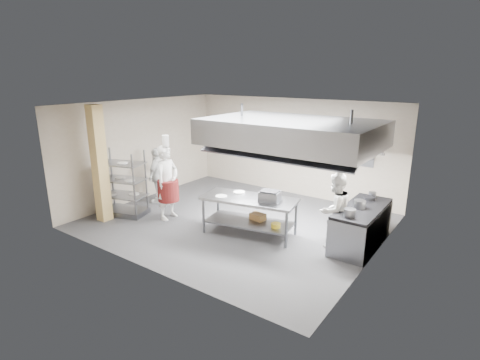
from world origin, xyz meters
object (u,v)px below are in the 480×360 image
Objects in this scene: chef_line at (335,211)px; griddle at (270,196)px; chef_plating at (158,175)px; stockpot at (360,204)px; island at (249,216)px; pass_rack at (123,183)px; chef_head at (168,183)px; cooking_range at (361,227)px.

griddle is at bearing -50.05° from chef_line.
stockpot is (5.83, 0.48, 0.16)m from chef_plating.
chef_line reaches higher than griddle.
island is at bearing 178.97° from griddle.
chef_line is 3.70× the size of griddle.
stockpot is at bearing 8.55° from island.
chef_line is at bearing -2.95° from pass_rack.
stockpot is (5.84, 1.74, 0.10)m from pass_rack.
chef_line is 1.47m from griddle.
chef_head is at bearing 178.69° from griddle.
chef_line is at bearing -144.34° from stockpot.
chef_head is (1.20, 0.50, 0.10)m from pass_rack.
griddle is (4.01, 0.98, 0.14)m from pass_rack.
griddle is at bearing -155.40° from cooking_range.
pass_rack is 7.03× the size of stockpot.
chef_plating is (0.01, 1.25, -0.06)m from pass_rack.
stockpot is (2.32, 0.85, 0.53)m from island.
stockpot is at bearing -1.15° from pass_rack.
chef_head is at bearing 38.97° from chef_plating.
chef_head reaches higher than pass_rack.
pass_rack is (-3.51, -0.89, 0.43)m from island.
griddle is (-1.39, -0.45, 0.18)m from chef_line.
cooking_range is 7.94× the size of stockpot.
stockpot is (-0.04, -0.09, 0.57)m from cooking_range.
cooking_range is 4.90m from chef_head.
chef_head is 4.31m from chef_line.
island is 2.55m from cooking_range.
island is at bearing -3.52° from pass_rack.
cooking_range is 2.14m from griddle.
pass_rack is 1.07× the size of chef_plating.
chef_head reaches higher than chef_line.
cooking_range is at bearing 152.22° from chef_line.
pass_rack is 0.90× the size of chef_head.
island is 3.55m from chef_plating.
island is 0.76m from griddle.
island is 1.26× the size of pass_rack.
chef_plating is at bearing -175.25° from stockpot.
pass_rack is at bearing -163.41° from stockpot.
griddle is at bearing -84.09° from chef_head.
chef_line is (4.20, 0.92, -0.14)m from chef_head.
stockpot is at bearing -114.89° from cooking_range.
chef_head is 7.79× the size of stockpot.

